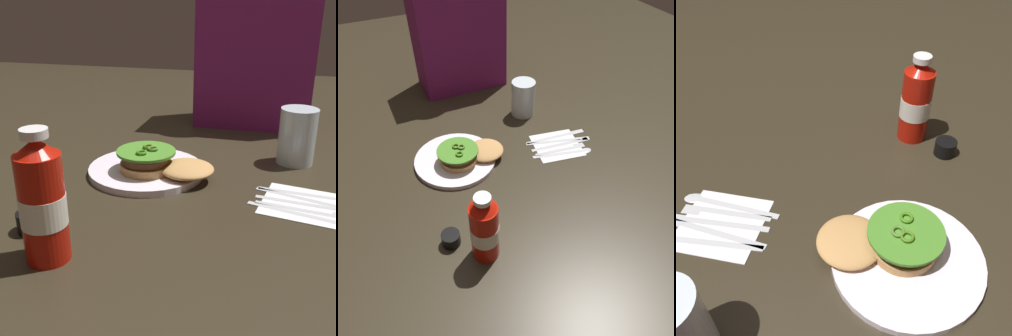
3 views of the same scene
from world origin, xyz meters
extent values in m
plane|color=#2E2719|center=(0.00, 0.00, 0.00)|extent=(3.00, 3.00, 0.00)
cylinder|color=white|center=(-0.13, 0.10, 0.01)|extent=(0.26, 0.26, 0.01)
cylinder|color=tan|center=(-0.12, 0.08, 0.02)|extent=(0.11, 0.11, 0.02)
cylinder|color=#512D19|center=(-0.12, 0.08, 0.04)|extent=(0.11, 0.11, 0.02)
cylinder|color=red|center=(-0.12, 0.08, 0.05)|extent=(0.10, 0.10, 0.01)
cylinder|color=#478627|center=(-0.12, 0.08, 0.06)|extent=(0.13, 0.13, 0.01)
torus|color=#407C18|center=(-0.13, 0.05, 0.06)|extent=(0.02, 0.02, 0.01)
torus|color=#457315|center=(-0.12, 0.09, 0.06)|extent=(0.02, 0.02, 0.01)
torus|color=#4E7C29|center=(-0.11, 0.08, 0.06)|extent=(0.02, 0.02, 0.01)
ellipsoid|color=tan|center=(-0.03, 0.08, 0.03)|extent=(0.11, 0.11, 0.03)
cylinder|color=#B21509|center=(-0.17, -0.26, 0.08)|extent=(0.07, 0.07, 0.17)
cone|color=#B21509|center=(-0.17, -0.26, 0.18)|extent=(0.06, 0.06, 0.02)
cylinder|color=white|center=(-0.17, -0.26, 0.20)|extent=(0.04, 0.04, 0.01)
cylinder|color=white|center=(-0.17, -0.26, 0.08)|extent=(0.07, 0.07, 0.05)
cylinder|color=silver|center=(0.19, 0.25, 0.07)|extent=(0.09, 0.09, 0.13)
cylinder|color=black|center=(-0.24, -0.19, 0.02)|extent=(0.05, 0.05, 0.03)
cube|color=white|center=(0.21, 0.03, 0.00)|extent=(0.17, 0.17, 0.00)
cube|color=silver|center=(0.20, -0.02, 0.00)|extent=(0.19, 0.06, 0.00)
ellipsoid|color=silver|center=(0.28, -0.04, 0.00)|extent=(0.04, 0.03, 0.00)
cube|color=silver|center=(0.20, 0.00, 0.00)|extent=(0.17, 0.04, 0.00)
cube|color=silver|center=(0.27, -0.01, 0.00)|extent=(0.04, 0.03, 0.00)
cube|color=silver|center=(0.21, 0.03, 0.00)|extent=(0.18, 0.03, 0.00)
cube|color=silver|center=(0.28, 0.02, 0.00)|extent=(0.08, 0.03, 0.00)
cube|color=silver|center=(0.21, 0.05, 0.00)|extent=(0.19, 0.07, 0.00)
cube|color=silver|center=(0.29, 0.03, 0.00)|extent=(0.08, 0.04, 0.00)
cube|color=silver|center=(0.21, 0.07, 0.00)|extent=(0.19, 0.03, 0.00)
camera|label=1|loc=(0.14, -0.73, 0.37)|focal=44.79mm
camera|label=2|loc=(-0.33, -0.70, 0.73)|focal=36.14mm
camera|label=3|loc=(-0.03, 0.46, 0.54)|focal=39.67mm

